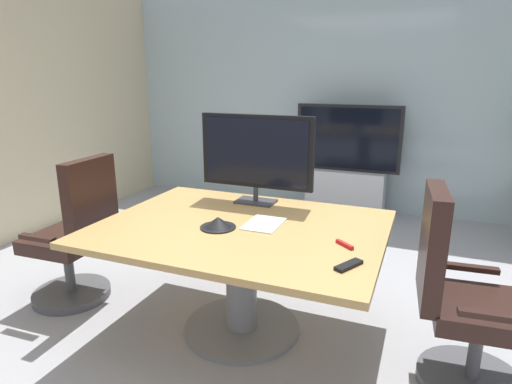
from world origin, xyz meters
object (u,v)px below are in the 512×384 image
Objects in this scene: office_chair_left at (76,243)px; remote_control at (349,265)px; tv_monitor at (256,154)px; office_chair_right at (461,308)px; wall_display_unit at (346,179)px; conference_table at (241,252)px; conference_phone at (218,223)px.

office_chair_left is 2.04m from remote_control.
office_chair_left is 1.46m from tv_monitor.
office_chair_left reaches higher than remote_control.
wall_display_unit is at bearing 17.52° from office_chair_right.
office_chair_right is (1.28, -0.04, -0.10)m from conference_table.
conference_table is at bearing -93.56° from wall_display_unit.
conference_phone is at bearing 87.79° from office_chair_right.
conference_phone is at bearing -95.70° from wall_display_unit.
conference_phone is (-1.39, -0.06, 0.31)m from office_chair_right.
conference_phone is (-0.11, -0.10, 0.21)m from conference_table.
office_chair_left is 1.30× the size of tv_monitor.
conference_table is 7.92× the size of conference_phone.
conference_phone is (-0.01, -0.59, -0.33)m from tv_monitor.
remote_control is (0.84, -0.25, -0.02)m from conference_phone.
office_chair_left is at bearing -175.92° from conference_table.
wall_display_unit is 5.95× the size of conference_phone.
conference_table is 2.68m from wall_display_unit.
office_chair_right is 2.93m from wall_display_unit.
tv_monitor is (-0.10, 0.49, 0.54)m from conference_table.
office_chair_right reaches higher than remote_control.
tv_monitor is at bearing 88.73° from conference_phone.
wall_display_unit is 3.09m from remote_control.
office_chair_right is at bearing -67.74° from wall_display_unit.
wall_display_unit reaches higher than office_chair_left.
tv_monitor is 0.64× the size of wall_display_unit.
conference_table is 10.25× the size of remote_control.
office_chair_left is 3.12m from wall_display_unit.
remote_control is (0.83, -0.84, -0.35)m from tv_monitor.
office_chair_right is 4.95× the size of conference_phone.
conference_table is at bearing 41.17° from conference_phone.
wall_display_unit is (-1.11, 2.71, -0.01)m from office_chair_right.
tv_monitor is 1.23m from remote_control.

